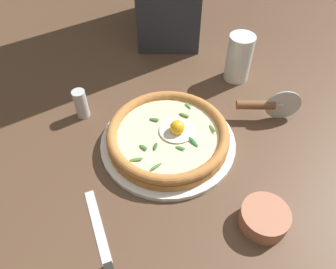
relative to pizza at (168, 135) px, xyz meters
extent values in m
cube|color=brown|center=(0.02, 0.03, -0.05)|extent=(2.40, 2.40, 0.03)
cylinder|color=white|center=(0.00, 0.00, -0.02)|extent=(0.31, 0.31, 0.01)
cylinder|color=#BA7639|center=(0.00, 0.00, -0.01)|extent=(0.28, 0.28, 0.02)
torus|color=#C17B3E|center=(0.00, 0.00, 0.01)|extent=(0.28, 0.28, 0.02)
cylinder|color=#F6E5B5|center=(0.00, 0.00, 0.00)|extent=(0.23, 0.23, 0.00)
ellipsoid|color=white|center=(0.02, 0.00, 0.01)|extent=(0.08, 0.08, 0.01)
sphere|color=yellow|center=(0.02, 0.00, 0.02)|extent=(0.03, 0.03, 0.03)
ellipsoid|color=#4B9547|center=(0.02, -0.05, 0.01)|extent=(0.02, 0.02, 0.01)
ellipsoid|color=#39773C|center=(-0.06, -0.03, 0.01)|extent=(0.02, 0.02, 0.01)
ellipsoid|color=#3E7939|center=(-0.04, -0.09, 0.01)|extent=(0.03, 0.03, 0.01)
ellipsoid|color=#487E35|center=(0.05, 0.05, 0.01)|extent=(0.03, 0.02, 0.01)
ellipsoid|color=#447536|center=(-0.03, -0.04, 0.01)|extent=(0.02, 0.02, 0.01)
ellipsoid|color=#2E733D|center=(0.05, -0.03, 0.01)|extent=(0.02, 0.03, 0.01)
ellipsoid|color=#4A7733|center=(-0.03, 0.05, 0.01)|extent=(0.03, 0.02, 0.01)
ellipsoid|color=#568743|center=(-0.08, -0.07, 0.01)|extent=(0.03, 0.01, 0.01)
ellipsoid|color=#5A9946|center=(0.06, 0.08, 0.01)|extent=(0.02, 0.02, 0.01)
ellipsoid|color=#619A3F|center=(0.10, 0.00, 0.01)|extent=(0.01, 0.03, 0.01)
cylinder|color=#B87155|center=(0.15, -0.22, -0.01)|extent=(0.09, 0.09, 0.04)
cylinder|color=silver|center=(0.28, 0.05, 0.01)|extent=(0.08, 0.01, 0.08)
cylinder|color=silver|center=(0.27, 0.05, 0.01)|extent=(0.02, 0.01, 0.01)
cylinder|color=brown|center=(0.22, 0.06, 0.01)|extent=(0.09, 0.03, 0.02)
cube|color=silver|center=(-0.16, -0.18, -0.03)|extent=(0.06, 0.16, 0.00)
cylinder|color=silver|center=(0.22, 0.22, 0.03)|extent=(0.07, 0.07, 0.13)
cylinder|color=#E4D482|center=(0.22, 0.22, -0.01)|extent=(0.06, 0.06, 0.03)
cylinder|color=silver|center=(-0.20, 0.12, 0.01)|extent=(0.03, 0.03, 0.08)
camera|label=1|loc=(-0.06, -0.48, 0.54)|focal=34.62mm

